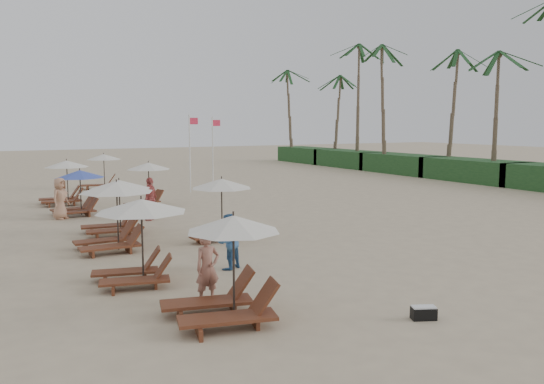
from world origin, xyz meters
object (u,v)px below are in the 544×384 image
lounger_station_2 (111,215)px  inland_station_2 (101,168)px  lounger_station_0 (222,274)px  duffel_bag (424,313)px  lounger_station_4 (76,192)px  beachgoer_far_a (151,199)px  lounger_station_3 (114,206)px  beachgoer_near (208,268)px  beachgoer_mid_a (228,242)px  inland_station_0 (219,200)px  lounger_station_5 (63,183)px  lounger_station_1 (136,236)px  beachgoer_far_b (60,198)px  inland_station_1 (146,178)px  flag_pole_near (190,150)px

lounger_station_2 → inland_station_2: (3.33, 18.03, 0.11)m
lounger_station_0 → duffel_bag: bearing=-27.5°
lounger_station_0 → lounger_station_4: size_ratio=1.04×
lounger_station_4 → beachgoer_far_a: lounger_station_4 is taller
lounger_station_2 → lounger_station_3: size_ratio=0.99×
beachgoer_near → duffel_bag: beachgoer_near is taller
lounger_station_2 → beachgoer_mid_a: size_ratio=1.63×
inland_station_0 → beachgoer_near: bearing=-115.5°
lounger_station_4 → beachgoer_near: size_ratio=1.46×
lounger_station_2 → lounger_station_5: size_ratio=1.01×
duffel_bag → inland_station_0: bearing=93.9°
lounger_station_2 → beachgoer_far_a: 5.81m
lounger_station_1 → beachgoer_near: 2.63m
lounger_station_4 → beachgoer_far_b: 1.09m
lounger_station_0 → inland_station_1: 17.24m
lounger_station_2 → inland_station_1: size_ratio=1.01×
flag_pole_near → lounger_station_4: bearing=-144.1°
lounger_station_2 → beachgoer_mid_a: bearing=-58.9°
lounger_station_5 → beachgoer_near: bearing=-88.0°
lounger_station_0 → inland_station_0: size_ratio=1.02×
beachgoer_near → duffel_bag: bearing=-46.9°
beachgoer_mid_a → flag_pole_near: (5.33, 17.47, 1.81)m
lounger_station_2 → beachgoer_near: lounger_station_2 is taller
flag_pole_near → beachgoer_mid_a: bearing=-107.0°
lounger_station_4 → duffel_bag: size_ratio=4.20×
inland_station_2 → flag_pole_near: size_ratio=0.59×
inland_station_0 → lounger_station_4: bearing=114.0°
lounger_station_4 → beachgoer_far_b: lounger_station_4 is taller
lounger_station_0 → lounger_station_1: lounger_station_0 is taller
beachgoer_far_b → duffel_bag: beachgoer_far_b is taller
inland_station_1 → flag_pole_near: flag_pole_near is taller
lounger_station_5 → beachgoer_far_b: size_ratio=1.41×
inland_station_0 → beachgoer_mid_a: inland_station_0 is taller
beachgoer_far_a → beachgoer_far_b: bearing=-83.1°
beachgoer_mid_a → lounger_station_1: bearing=-21.6°
beachgoer_far_a → lounger_station_5: bearing=-119.4°
lounger_station_1 → flag_pole_near: 19.44m
inland_station_1 → beachgoer_far_b: 4.82m
lounger_station_4 → beachgoer_far_a: size_ratio=1.31×
lounger_station_5 → duffel_bag: bearing=-78.7°
lounger_station_0 → beachgoer_mid_a: size_ratio=1.58×
lounger_station_1 → lounger_station_5: 16.02m
beachgoer_far_b → inland_station_2: bearing=25.8°
beachgoer_far_a → duffel_bag: 15.01m
lounger_station_4 → inland_station_2: (3.16, 10.08, 0.22)m
inland_station_0 → beachgoer_far_b: inland_station_0 is taller
lounger_station_1 → lounger_station_2: 4.21m
lounger_station_4 → lounger_station_5: size_ratio=0.95×
lounger_station_0 → lounger_station_2: (-0.60, 7.82, 0.19)m
flag_pole_near → duffel_bag: bearing=-98.1°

